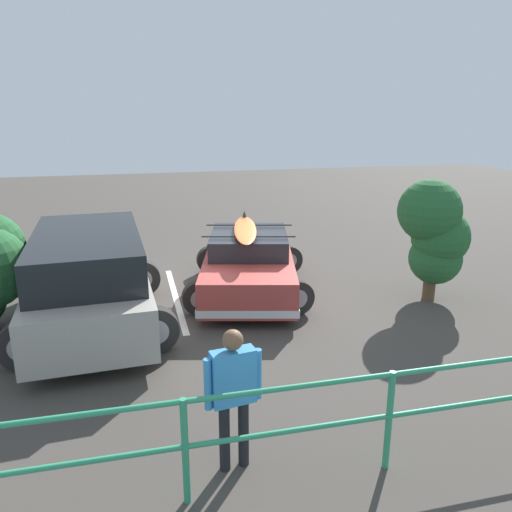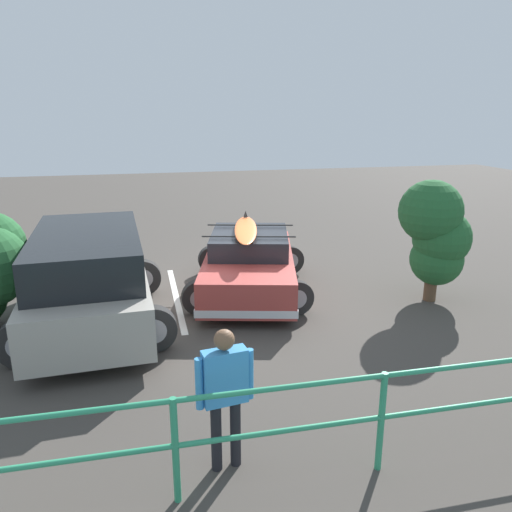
{
  "view_description": "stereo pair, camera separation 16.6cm",
  "coord_description": "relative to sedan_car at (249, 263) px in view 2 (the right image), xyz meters",
  "views": [
    {
      "loc": [
        1.97,
        9.57,
        3.67
      ],
      "look_at": [
        -0.36,
        0.5,
        0.95
      ],
      "focal_mm": 35.0,
      "sensor_mm": 36.0,
      "label": 1
    },
    {
      "loc": [
        1.81,
        9.61,
        3.67
      ],
      "look_at": [
        -0.36,
        0.5,
        0.95
      ],
      "focal_mm": 35.0,
      "sensor_mm": 36.0,
      "label": 2
    }
  ],
  "objects": [
    {
      "name": "parking_stripe",
      "position": [
        1.55,
        0.03,
        -0.61
      ],
      "size": [
        0.12,
        3.7,
        0.0
      ],
      "primitive_type": "cube",
      "rotation": [
        0.0,
        0.0,
        1.57
      ],
      "color": "silver",
      "rests_on": "ground"
    },
    {
      "name": "railing_fence",
      "position": [
        -1.19,
        5.69,
        0.16
      ],
      "size": [
        10.65,
        0.23,
        1.14
      ],
      "color": "#2D9366",
      "rests_on": "ground"
    },
    {
      "name": "sedan_car",
      "position": [
        0.0,
        0.0,
        0.0
      ],
      "size": [
        3.02,
        4.3,
        1.53
      ],
      "color": "#9E3833",
      "rests_on": "ground"
    },
    {
      "name": "suv_car",
      "position": [
        3.09,
        1.03,
        0.27
      ],
      "size": [
        2.77,
        4.64,
        1.7
      ],
      "color": "#9E998E",
      "rests_on": "ground"
    },
    {
      "name": "ground_plane",
      "position": [
        0.36,
        0.13,
        -0.62
      ],
      "size": [
        44.0,
        44.0,
        0.02
      ],
      "primitive_type": "cube",
      "color": "#423D38",
      "rests_on": "ground"
    },
    {
      "name": "person_bystander",
      "position": [
        1.43,
        5.26,
        0.35
      ],
      "size": [
        0.62,
        0.24,
        1.6
      ],
      "color": "black",
      "rests_on": "ground"
    },
    {
      "name": "bush_near_left",
      "position": [
        -3.49,
        1.31,
        0.67
      ],
      "size": [
        1.56,
        1.37,
        2.43
      ],
      "color": "brown",
      "rests_on": "ground"
    }
  ]
}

